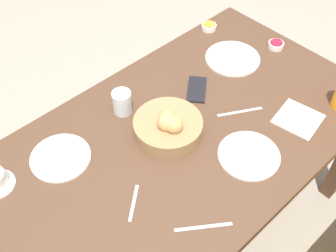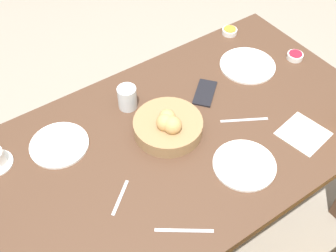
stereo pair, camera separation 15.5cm
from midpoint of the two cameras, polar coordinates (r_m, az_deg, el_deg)
ground_plane at (r=2.16m, az=-0.51°, el=-13.61°), size 10.00×10.00×0.00m
dining_table at (r=1.63m, az=-0.65°, el=-3.14°), size 1.53×0.88×0.72m
bread_basket at (r=1.55m, az=-2.84°, el=-0.11°), size 0.26×0.26×0.11m
plate_near_left at (r=1.88m, az=6.40°, el=8.97°), size 0.24×0.24×0.01m
plate_near_right at (r=1.56m, az=-17.15°, el=-4.27°), size 0.21×0.21×0.01m
plate_far_center at (r=1.51m, az=8.03°, el=-4.14°), size 0.22×0.22×0.01m
water_tumbler at (r=1.63m, az=-8.95°, el=3.06°), size 0.07×0.07×0.09m
jam_bowl_berry at (r=1.98m, az=12.24°, el=10.59°), size 0.07×0.07×0.03m
jam_bowl_honey at (r=2.05m, az=3.37°, el=13.20°), size 0.07×0.07×0.03m
fork_silver at (r=1.65m, az=7.08°, el=1.77°), size 0.16×0.10×0.00m
knife_silver at (r=1.35m, az=1.46°, el=-13.74°), size 0.16×0.12×0.00m
spoon_coffee at (r=1.40m, az=-7.90°, el=-10.47°), size 0.11×0.10×0.00m
napkin at (r=1.67m, az=14.72°, el=0.80°), size 0.18×0.18×0.00m
cell_phone at (r=1.73m, az=1.35°, el=4.85°), size 0.16×0.15×0.01m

